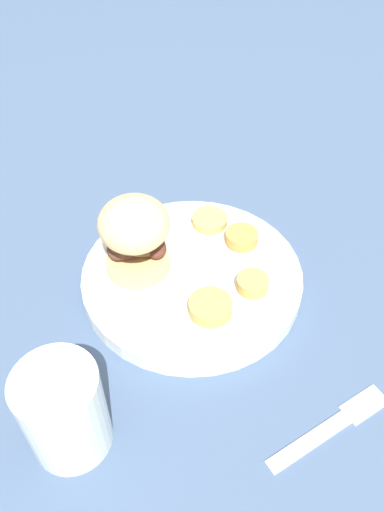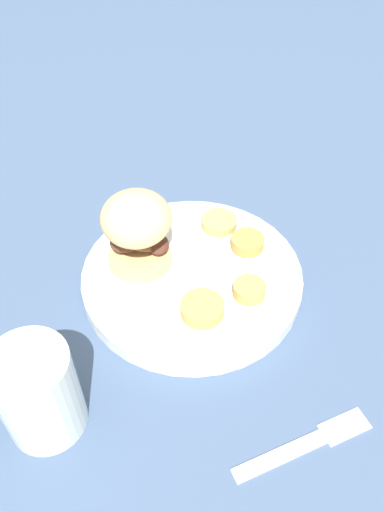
% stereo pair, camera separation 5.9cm
% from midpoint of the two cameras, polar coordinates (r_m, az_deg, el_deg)
% --- Properties ---
extents(ground_plane, '(4.00, 4.00, 0.00)m').
position_cam_midpoint_polar(ground_plane, '(0.63, 2.70, -3.23)').
color(ground_plane, '#3D5170').
extents(dinner_plate, '(0.27, 0.27, 0.02)m').
position_cam_midpoint_polar(dinner_plate, '(0.62, 2.74, -2.44)').
color(dinner_plate, silver).
rests_on(dinner_plate, ground_plane).
extents(sandwich, '(0.11, 0.08, 0.10)m').
position_cam_midpoint_polar(sandwich, '(0.59, -3.59, 3.16)').
color(sandwich, tan).
rests_on(sandwich, dinner_plate).
extents(potato_round_0, '(0.05, 0.05, 0.01)m').
position_cam_midpoint_polar(potato_round_0, '(0.67, 5.64, 3.77)').
color(potato_round_0, tan).
rests_on(potato_round_0, dinner_plate).
extents(potato_round_1, '(0.05, 0.05, 0.01)m').
position_cam_midpoint_polar(potato_round_1, '(0.56, 4.20, -6.18)').
color(potato_round_1, tan).
rests_on(potato_round_1, dinner_plate).
extents(potato_round_2, '(0.04, 0.04, 0.01)m').
position_cam_midpoint_polar(potato_round_2, '(0.59, 9.45, -3.99)').
color(potato_round_2, tan).
rests_on(potato_round_2, dinner_plate).
extents(potato_round_3, '(0.04, 0.04, 0.01)m').
position_cam_midpoint_polar(potato_round_3, '(0.64, 9.00, 1.41)').
color(potato_round_3, '#BC8942').
rests_on(potato_round_3, dinner_plate).
extents(fork, '(0.05, 0.15, 0.00)m').
position_cam_midpoint_polar(fork, '(0.53, 16.14, -20.19)').
color(fork, silver).
rests_on(fork, ground_plane).
extents(drinking_glass, '(0.08, 0.08, 0.11)m').
position_cam_midpoint_polar(drinking_glass, '(0.49, -13.81, -15.18)').
color(drinking_glass, silver).
rests_on(drinking_glass, ground_plane).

